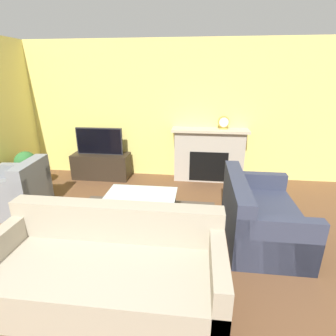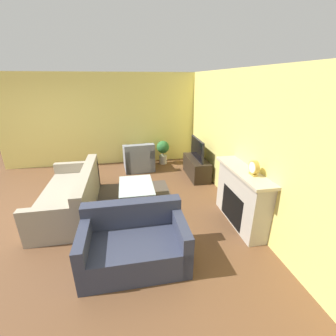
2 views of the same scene
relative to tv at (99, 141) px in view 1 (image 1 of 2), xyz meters
The scene contains 11 objects.
wall_back 1.23m from the tv, 18.22° to the left, with size 8.10×0.06×2.70m.
area_rug 2.33m from the tv, 56.84° to the right, with size 2.20×1.90×0.00m.
fireplace 2.22m from the tv, ahead, with size 1.48×0.39×1.06m.
tv_stand 0.53m from the tv, 90.00° to the left, with size 1.16×0.46×0.51m.
tv is the anchor object (origin of this frame).
couch_sectional 3.25m from the tv, 68.70° to the right, with size 2.21×0.99×0.82m.
couch_loveseat 3.38m from the tv, 32.69° to the right, with size 0.91×1.47×0.82m.
armchair_by_window 1.78m from the tv, 118.38° to the right, with size 0.87×0.90×0.82m.
coffee_table 2.11m from the tv, 54.55° to the right, with size 1.00×0.70×0.45m.
potted_plant 1.41m from the tv, 147.76° to the right, with size 0.39×0.39×0.74m.
mantel_clock 2.49m from the tv, ahead, with size 0.22×0.07×0.25m.
Camera 1 is at (0.95, -1.03, 2.07)m, focal length 28.00 mm.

